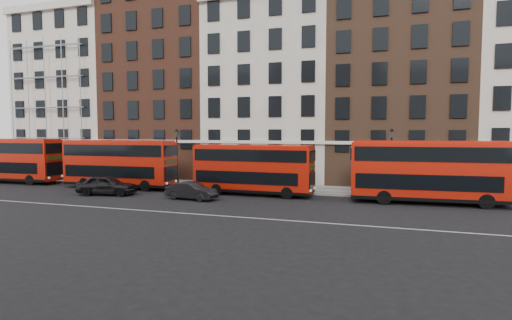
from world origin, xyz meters
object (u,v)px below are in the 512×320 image
(bus_b, at_px, (119,163))
(car_rear, at_px, (107,185))
(bus_c, at_px, (253,168))
(bus_d, at_px, (428,170))
(bus_a, at_px, (11,159))
(car_front, at_px, (192,191))

(bus_b, relative_size, car_rear, 2.22)
(bus_c, distance_m, bus_d, 13.30)
(bus_c, xyz_separation_m, car_rear, (-11.47, -3.64, -1.41))
(bus_a, bearing_deg, bus_c, -2.47)
(bus_b, relative_size, car_front, 2.62)
(bus_d, distance_m, car_front, 17.51)
(bus_a, xyz_separation_m, car_rear, (14.53, -3.64, -1.60))
(bus_a, relative_size, bus_b, 1.02)
(bus_a, bearing_deg, car_front, -11.54)
(bus_a, bearing_deg, bus_b, -2.47)
(bus_c, relative_size, car_rear, 2.07)
(bus_b, height_order, bus_c, bus_b)
(bus_c, xyz_separation_m, car_front, (-3.77, -3.55, -1.55))
(car_rear, height_order, car_front, car_rear)
(bus_a, relative_size, car_rear, 2.26)
(bus_c, height_order, bus_d, bus_d)
(bus_a, xyz_separation_m, car_front, (22.23, -3.55, -1.75))
(bus_a, distance_m, bus_c, 26.00)
(bus_a, height_order, bus_d, bus_d)
(bus_c, relative_size, car_front, 2.45)
(bus_b, distance_m, bus_d, 26.24)
(bus_a, height_order, car_rear, bus_a)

